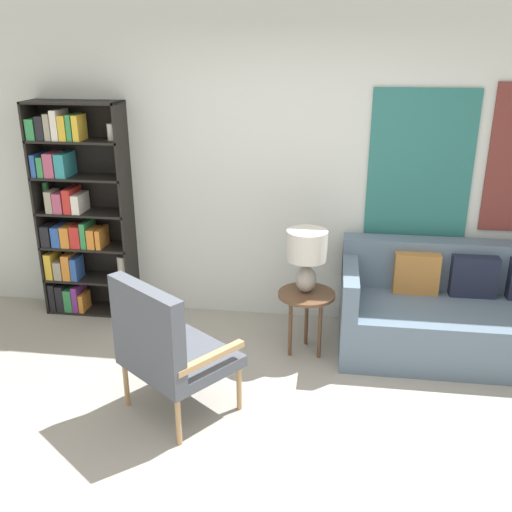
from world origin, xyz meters
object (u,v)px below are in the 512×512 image
bookshelf (76,214)px  table_lamp (307,252)px  couch (473,315)px  armchair (164,344)px  side_table (306,301)px

bookshelf → table_lamp: (2.07, -0.48, -0.08)m
couch → table_lamp: (-1.33, -0.20, 0.54)m
couch → table_lamp: bearing=-171.5°
bookshelf → armchair: size_ratio=1.95×
armchair → couch: armchair is taller
couch → table_lamp: size_ratio=4.17×
couch → table_lamp: 1.45m
bookshelf → table_lamp: size_ratio=3.79×
couch → side_table: couch is taller
couch → table_lamp: table_lamp is taller
bookshelf → side_table: bearing=-13.6°
couch → armchair: bearing=-151.4°
armchair → side_table: size_ratio=1.87×
bookshelf → couch: size_ratio=0.91×
bookshelf → armchair: bookshelf is taller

